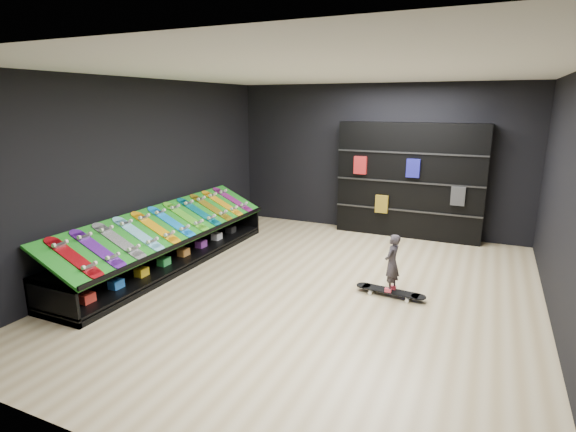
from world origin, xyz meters
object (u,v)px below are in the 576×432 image
at_px(back_shelving, 409,181).
at_px(child, 391,274).
at_px(floor_skateboard, 390,293).
at_px(display_rack, 170,250).

relative_size(back_shelving, child, 5.79).
height_order(floor_skateboard, child, child).
bearing_deg(back_shelving, display_rack, -134.41).
bearing_deg(display_rack, child, 3.78).
relative_size(display_rack, child, 9.26).
bearing_deg(display_rack, back_shelving, 45.59).
distance_m(display_rack, floor_skateboard, 3.61).
bearing_deg(back_shelving, child, -83.66).
xyz_separation_m(display_rack, back_shelving, (3.25, 3.32, 0.88)).
height_order(display_rack, floor_skateboard, display_rack).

